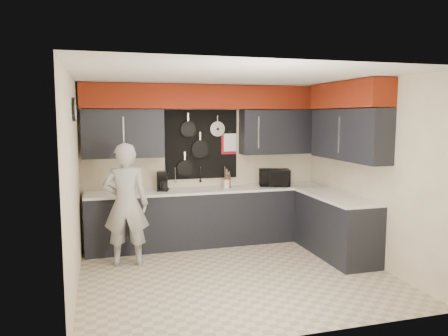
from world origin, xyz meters
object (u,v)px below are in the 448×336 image
object	(u,v)px
microwave	(274,178)
knife_block	(228,182)
person	(126,204)
coffee_maker	(163,180)
utensil_crock	(227,184)

from	to	relation	value
microwave	knife_block	world-z (taller)	microwave
person	microwave	bearing A→B (deg)	-156.36
microwave	person	world-z (taller)	person
coffee_maker	knife_block	bearing A→B (deg)	14.16
utensil_crock	person	size ratio (longest dim) A/B	0.08
coffee_maker	microwave	bearing A→B (deg)	14.69
knife_block	person	bearing A→B (deg)	-139.42
microwave	coffee_maker	distance (m)	1.88
knife_block	coffee_maker	distance (m)	1.06
microwave	coffee_maker	size ratio (longest dim) A/B	1.63
utensil_crock	coffee_maker	distance (m)	1.05
utensil_crock	microwave	bearing A→B (deg)	-0.77
microwave	knife_block	bearing A→B (deg)	-164.73
microwave	utensil_crock	size ratio (longest dim) A/B	3.51
knife_block	microwave	bearing A→B (deg)	17.76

